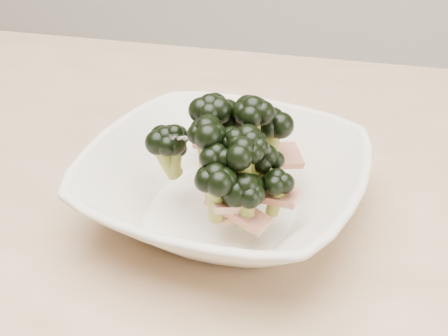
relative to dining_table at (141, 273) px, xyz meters
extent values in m
cube|color=tan|center=(0.00, 0.00, 0.08)|extent=(1.20, 0.80, 0.04)
imported|color=beige|center=(0.09, 0.00, 0.13)|extent=(0.29, 0.29, 0.06)
cylinder|color=olive|center=(0.04, -0.01, 0.15)|extent=(0.03, 0.02, 0.04)
ellipsoid|color=black|center=(0.04, -0.01, 0.17)|extent=(0.04, 0.04, 0.03)
cylinder|color=olive|center=(0.08, 0.01, 0.18)|extent=(0.02, 0.03, 0.04)
ellipsoid|color=black|center=(0.08, 0.01, 0.20)|extent=(0.04, 0.04, 0.03)
cylinder|color=olive|center=(0.05, 0.00, 0.16)|extent=(0.01, 0.02, 0.04)
ellipsoid|color=black|center=(0.05, 0.00, 0.18)|extent=(0.03, 0.03, 0.02)
cylinder|color=olive|center=(0.12, -0.02, 0.17)|extent=(0.02, 0.02, 0.04)
ellipsoid|color=black|center=(0.12, -0.02, 0.19)|extent=(0.04, 0.04, 0.03)
cylinder|color=olive|center=(0.04, 0.00, 0.14)|extent=(0.02, 0.02, 0.03)
ellipsoid|color=black|center=(0.04, 0.00, 0.16)|extent=(0.03, 0.03, 0.03)
cylinder|color=olive|center=(0.12, -0.05, 0.14)|extent=(0.02, 0.02, 0.04)
ellipsoid|color=black|center=(0.12, -0.05, 0.16)|extent=(0.04, 0.04, 0.03)
cylinder|color=olive|center=(0.09, 0.02, 0.17)|extent=(0.02, 0.03, 0.04)
ellipsoid|color=black|center=(0.09, 0.02, 0.19)|extent=(0.04, 0.04, 0.03)
cylinder|color=olive|center=(0.12, -0.03, 0.17)|extent=(0.02, 0.02, 0.05)
ellipsoid|color=black|center=(0.12, -0.03, 0.19)|extent=(0.03, 0.03, 0.03)
cylinder|color=olive|center=(0.12, -0.04, 0.16)|extent=(0.02, 0.03, 0.05)
ellipsoid|color=black|center=(0.12, -0.04, 0.19)|extent=(0.04, 0.04, 0.03)
cylinder|color=olive|center=(0.09, -0.04, 0.16)|extent=(0.01, 0.01, 0.04)
ellipsoid|color=black|center=(0.09, -0.04, 0.19)|extent=(0.03, 0.03, 0.02)
cylinder|color=olive|center=(0.13, -0.02, 0.15)|extent=(0.02, 0.02, 0.04)
ellipsoid|color=black|center=(0.13, -0.02, 0.17)|extent=(0.03, 0.03, 0.03)
cylinder|color=olive|center=(0.08, -0.03, 0.17)|extent=(0.01, 0.02, 0.04)
ellipsoid|color=black|center=(0.08, -0.03, 0.20)|extent=(0.04, 0.04, 0.03)
cylinder|color=olive|center=(0.14, -0.03, 0.14)|extent=(0.02, 0.02, 0.04)
ellipsoid|color=black|center=(0.14, -0.03, 0.16)|extent=(0.03, 0.03, 0.02)
cylinder|color=olive|center=(0.10, -0.06, 0.15)|extent=(0.02, 0.02, 0.04)
ellipsoid|color=black|center=(0.10, -0.06, 0.18)|extent=(0.03, 0.03, 0.03)
cylinder|color=olive|center=(0.13, 0.03, 0.16)|extent=(0.02, 0.02, 0.05)
ellipsoid|color=black|center=(0.13, 0.03, 0.19)|extent=(0.04, 0.04, 0.03)
cylinder|color=olive|center=(0.11, -0.03, 0.17)|extent=(0.02, 0.01, 0.04)
ellipsoid|color=black|center=(0.11, -0.03, 0.19)|extent=(0.03, 0.03, 0.02)
cylinder|color=olive|center=(0.11, 0.01, 0.17)|extent=(0.02, 0.03, 0.05)
ellipsoid|color=black|center=(0.11, 0.01, 0.20)|extent=(0.04, 0.04, 0.03)
cube|color=maroon|center=(0.14, 0.03, 0.15)|extent=(0.05, 0.04, 0.02)
cube|color=maroon|center=(0.10, -0.05, 0.15)|extent=(0.04, 0.05, 0.02)
cube|color=maroon|center=(0.12, -0.05, 0.14)|extent=(0.06, 0.04, 0.02)
cube|color=maroon|center=(0.08, 0.05, 0.13)|extent=(0.06, 0.05, 0.01)
cube|color=maroon|center=(0.10, -0.04, 0.13)|extent=(0.04, 0.04, 0.02)
cube|color=maroon|center=(0.14, -0.03, 0.14)|extent=(0.05, 0.03, 0.01)
camera|label=1|loc=(0.20, -0.47, 0.45)|focal=50.00mm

